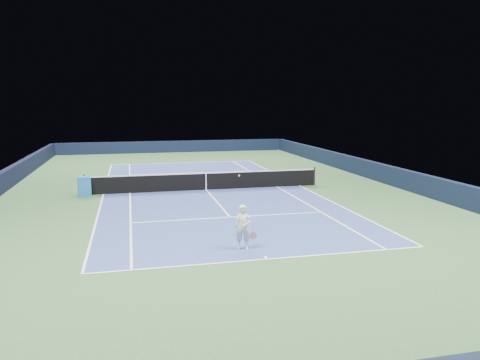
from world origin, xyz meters
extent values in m
plane|color=#2D512C|center=(0.00, 0.00, 0.00)|extent=(40.00, 40.00, 0.00)
cube|color=black|center=(0.00, 19.82, 0.55)|extent=(22.00, 0.35, 1.10)
cube|color=#101932|center=(10.82, 0.00, 0.55)|extent=(0.35, 40.00, 1.10)
cube|color=navy|center=(0.00, 0.00, 0.00)|extent=(10.97, 23.77, 0.01)
cube|color=white|center=(0.00, 11.88, 0.01)|extent=(10.97, 0.08, 0.00)
cube|color=white|center=(0.00, -11.88, 0.01)|extent=(10.97, 0.08, 0.00)
cube|color=white|center=(5.49, 0.00, 0.01)|extent=(0.08, 23.77, 0.00)
cube|color=white|center=(-5.49, 0.00, 0.01)|extent=(0.08, 23.77, 0.00)
cube|color=white|center=(4.12, 0.00, 0.01)|extent=(0.08, 23.77, 0.00)
cube|color=white|center=(-4.12, 0.00, 0.01)|extent=(0.08, 23.77, 0.00)
cube|color=white|center=(0.00, 6.40, 0.01)|extent=(8.23, 0.08, 0.00)
cube|color=white|center=(0.00, -6.40, 0.01)|extent=(8.23, 0.08, 0.00)
cube|color=white|center=(0.00, 0.00, 0.01)|extent=(0.08, 12.80, 0.00)
cube|color=white|center=(0.00, 11.73, 0.01)|extent=(0.08, 0.30, 0.00)
cube|color=white|center=(0.00, -11.73, 0.01)|extent=(0.08, 0.30, 0.00)
cylinder|color=black|center=(-6.40, 0.00, 0.54)|extent=(0.10, 0.10, 1.07)
cylinder|color=black|center=(6.40, 0.00, 0.54)|extent=(0.10, 0.10, 1.07)
cube|color=black|center=(0.00, 0.00, 0.46)|extent=(12.80, 0.03, 0.91)
cube|color=white|center=(0.00, 0.00, 0.94)|extent=(12.80, 0.04, 0.06)
cube|color=white|center=(0.00, 0.00, 0.46)|extent=(0.05, 0.04, 0.91)
cube|color=blue|center=(-6.40, -0.23, 0.51)|extent=(0.71, 0.66, 1.02)
cube|color=silver|center=(-6.11, -0.23, 0.45)|extent=(0.04, 0.46, 0.46)
imported|color=silver|center=(-0.49, -10.71, 0.75)|extent=(0.63, 0.50, 1.49)
cylinder|color=#CE85A4|center=(-0.17, -10.76, 0.70)|extent=(0.03, 0.03, 0.25)
cylinder|color=black|center=(-0.17, -10.76, 0.46)|extent=(0.25, 0.02, 0.25)
cylinder|color=#CE859F|center=(-0.17, -10.76, 0.46)|extent=(0.26, 0.02, 0.26)
sphere|color=gold|center=(-0.39, -9.71, 2.32)|extent=(0.07, 0.07, 0.07)
camera|label=1|loc=(-4.02, -25.22, 4.85)|focal=35.00mm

